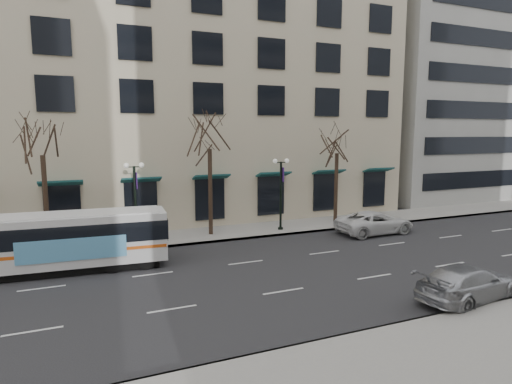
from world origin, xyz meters
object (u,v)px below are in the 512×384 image
lamp_post_left (135,199)px  tree_far_mid (209,134)px  tree_far_left (41,138)px  tree_far_right (337,141)px  lamp_post_right (281,191)px  white_pickup (375,222)px  silver_car (468,283)px  city_bus (56,241)px

lamp_post_left → tree_far_mid: bearing=6.9°
tree_far_left → tree_far_right: 20.00m
lamp_post_right → tree_far_right: bearing=6.9°
tree_far_right → white_pickup: (0.83, -3.69, -5.64)m
silver_car → lamp_post_right: bearing=-0.4°
tree_far_right → lamp_post_right: 6.11m
lamp_post_left → silver_car: lamp_post_left is taller
tree_far_left → white_pickup: 21.97m
tree_far_mid → white_pickup: tree_far_mid is taller
tree_far_left → white_pickup: tree_far_left is taller
lamp_post_left → city_bus: size_ratio=0.47×
tree_far_mid → city_bus: size_ratio=0.77×
silver_car → city_bus: bearing=48.9°
tree_far_right → silver_car: bearing=-102.1°
silver_car → tree_far_mid: bearing=16.9°
tree_far_left → white_pickup: (20.83, -3.69, -5.92)m
city_bus → lamp_post_left: bearing=43.4°
tree_far_right → tree_far_mid: bearing=180.0°
city_bus → lamp_post_right: bearing=18.0°
tree_far_mid → white_pickup: size_ratio=1.52×
tree_far_right → lamp_post_right: size_ratio=1.55×
lamp_post_right → city_bus: lamp_post_right is taller
white_pickup → silver_car: bearing=159.4°
city_bus → white_pickup: bearing=5.4°
tree_far_mid → tree_far_right: bearing=-0.0°
lamp_post_right → silver_car: bearing=-83.0°
tree_far_left → city_bus: (0.61, -4.24, -5.07)m
tree_far_mid → silver_car: bearing=-65.7°
tree_far_right → white_pickup: bearing=-77.3°
tree_far_mid → lamp_post_right: tree_far_mid is taller
tree_far_right → city_bus: size_ratio=0.72×
city_bus → tree_far_left: bearing=102.0°
lamp_post_left → city_bus: (-4.40, -3.64, -1.31)m
lamp_post_left → tree_far_right: bearing=2.3°
tree_far_mid → tree_far_right: 10.01m
tree_far_left → tree_far_mid: (10.00, 0.00, 0.21)m
tree_far_mid → city_bus: bearing=-155.7°
tree_far_left → lamp_post_left: tree_far_left is taller
tree_far_right → city_bus: bearing=-167.7°
tree_far_right → silver_car: size_ratio=1.56×
lamp_post_left → city_bus: bearing=-140.4°
lamp_post_left → city_bus: lamp_post_left is taller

